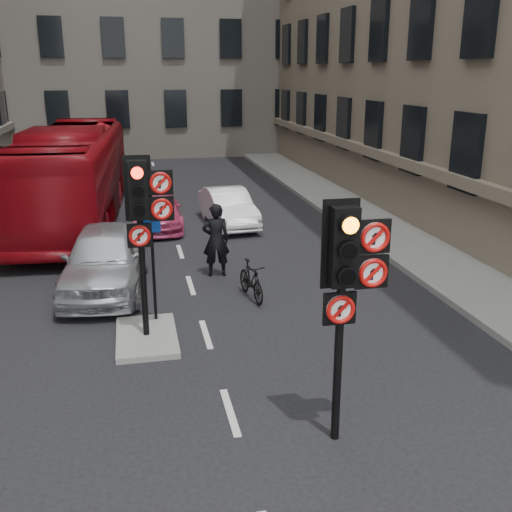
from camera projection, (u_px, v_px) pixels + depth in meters
name	position (u px, v px, depth m)	size (l,w,h in m)	color
ground	(256.00, 496.00, 7.65)	(120.00, 120.00, 0.00)	black
pavement_right	(391.00, 228.00, 20.26)	(3.00, 50.00, 0.16)	gray
centre_island	(147.00, 337.00, 12.06)	(1.20, 2.00, 0.12)	gray
signal_near	(348.00, 272.00, 8.10)	(0.91, 0.40, 3.58)	black
signal_far	(144.00, 209.00, 11.29)	(0.91, 0.40, 3.58)	black
car_silver	(105.00, 258.00, 14.67)	(1.87, 4.64, 1.58)	#B4B7BC
car_white	(228.00, 207.00, 20.86)	(1.34, 3.84, 1.26)	white
car_pink	(156.00, 210.00, 20.63)	(1.66, 4.08, 1.18)	#C13867
bus_red	(73.00, 175.00, 20.98)	(2.84, 12.13, 3.38)	maroon
motorcycle	(251.00, 280.00, 14.14)	(0.43, 1.52, 0.91)	black
motorcyclist	(216.00, 240.00, 15.59)	(0.71, 0.47, 1.94)	black
info_sign	(153.00, 255.00, 12.34)	(0.39, 0.14, 2.23)	black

